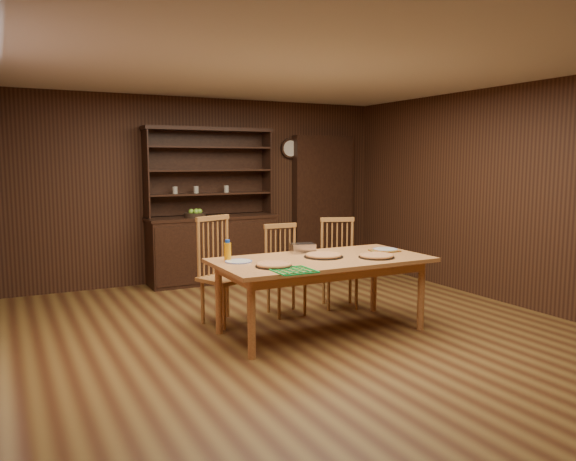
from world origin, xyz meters
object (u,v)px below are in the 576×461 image
china_hutch (212,240)px  chair_center (284,266)px  juice_bottle (228,251)px  chair_left (220,266)px  chair_right (339,259)px  dining_table (321,265)px

china_hutch → chair_center: bearing=-85.4°
chair_center → juice_bottle: (-0.88, -0.53, 0.31)m
chair_left → chair_right: (1.49, 0.01, -0.05)m
china_hutch → juice_bottle: china_hutch is taller
china_hutch → juice_bottle: (-0.72, -2.47, 0.25)m
chair_center → chair_right: (0.72, -0.01, 0.02)m
juice_bottle → chair_left: bearing=78.1°
dining_table → juice_bottle: 0.94m
chair_center → juice_bottle: 1.07m
chair_center → china_hutch: bearing=97.0°
china_hutch → chair_left: 2.05m
chair_right → chair_left: bearing=-159.6°
dining_table → juice_bottle: bearing=162.5°
chair_center → chair_right: chair_right is taller
dining_table → chair_right: bearing=48.4°
dining_table → chair_right: 1.09m
dining_table → juice_bottle: (-0.89, 0.28, 0.17)m
chair_right → juice_bottle: (-1.60, -0.53, 0.29)m
chair_center → chair_right: bearing=1.9°
china_hutch → chair_left: bearing=-107.3°
chair_left → chair_center: bearing=-20.4°
china_hutch → chair_right: 2.14m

